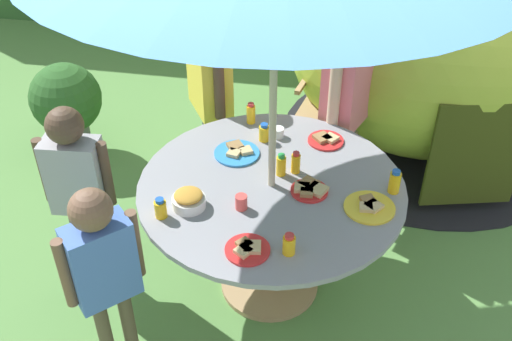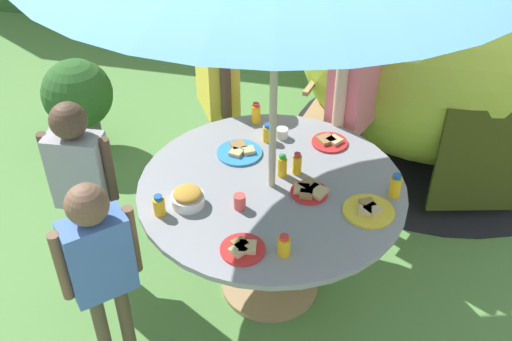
{
  "view_description": "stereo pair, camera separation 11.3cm",
  "coord_description": "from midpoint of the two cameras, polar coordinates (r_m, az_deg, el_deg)",
  "views": [
    {
      "loc": [
        0.35,
        -2.35,
        2.63
      ],
      "look_at": [
        -0.07,
        -0.04,
        0.86
      ],
      "focal_mm": 41.81,
      "sensor_mm": 36.0,
      "label": 1
    },
    {
      "loc": [
        0.46,
        -2.33,
        2.63
      ],
      "look_at": [
        -0.07,
        -0.04,
        0.86
      ],
      "focal_mm": 41.81,
      "sensor_mm": 36.0,
      "label": 2
    }
  ],
  "objects": [
    {
      "name": "plate_far_right",
      "position": [
        2.67,
        -0.06,
        -7.5
      ],
      "size": [
        0.21,
        0.21,
        0.03
      ],
      "color": "red",
      "rests_on": "garden_table"
    },
    {
      "name": "plate_center_front",
      "position": [
        3.25,
        -0.56,
        1.81
      ],
      "size": [
        0.25,
        0.25,
        0.03
      ],
      "color": "#338CD8",
      "rests_on": "garden_table"
    },
    {
      "name": "plate_mid_left",
      "position": [
        2.99,
        6.21,
        -1.96
      ],
      "size": [
        0.19,
        0.19,
        0.03
      ],
      "color": "red",
      "rests_on": "garden_table"
    },
    {
      "name": "plate_far_left",
      "position": [
        3.36,
        8.02,
        2.75
      ],
      "size": [
        0.2,
        0.2,
        0.03
      ],
      "color": "red",
      "rests_on": "garden_table"
    },
    {
      "name": "plate_center_back",
      "position": [
        2.92,
        11.82,
        -3.76
      ],
      "size": [
        0.25,
        0.25,
        0.03
      ],
      "color": "yellow",
      "rests_on": "garden_table"
    },
    {
      "name": "cup_far",
      "position": [
        2.87,
        -0.43,
        -3.02
      ],
      "size": [
        0.06,
        0.06,
        0.07
      ],
      "primitive_type": "cylinder",
      "color": "#E04C47",
      "rests_on": "garden_table"
    },
    {
      "name": "child_in_pink_shirt",
      "position": [
        3.62,
        10.5,
        8.17
      ],
      "size": [
        0.33,
        0.45,
        1.44
      ],
      "rotation": [
        0.0,
        0.0,
        -1.95
      ],
      "color": "#3F3F47",
      "rests_on": "ground_plane"
    },
    {
      "name": "juice_bottle_spot_a",
      "position": [
        3.02,
        14.25,
        -1.47
      ],
      "size": [
        0.06,
        0.06,
        0.13
      ],
      "color": "yellow",
      "rests_on": "garden_table"
    },
    {
      "name": "child_in_yellow_shirt",
      "position": [
        3.78,
        -2.9,
        9.36
      ],
      "size": [
        0.35,
        0.41,
        1.37
      ],
      "rotation": [
        0.0,
        0.0,
        -1.02
      ],
      "color": "#3F3F47",
      "rests_on": "ground_plane"
    },
    {
      "name": "dome_tent",
      "position": [
        4.49,
        19.2,
        11.44
      ],
      "size": [
        2.68,
        2.68,
        1.68
      ],
      "rotation": [
        0.0,
        0.0,
        0.25
      ],
      "color": "#B2C63F",
      "rests_on": "ground_plane"
    },
    {
      "name": "cup_near",
      "position": [
        3.37,
        3.47,
        3.59
      ],
      "size": [
        0.07,
        0.07,
        0.06
      ],
      "primitive_type": "cylinder",
      "color": "white",
      "rests_on": "garden_table"
    },
    {
      "name": "juice_bottle_near_right",
      "position": [
        3.33,
        2.12,
        3.59
      ],
      "size": [
        0.06,
        0.06,
        0.11
      ],
      "color": "yellow",
      "rests_on": "garden_table"
    },
    {
      "name": "child_in_blue_shirt",
      "position": [
        2.78,
        -13.69,
        -8.03
      ],
      "size": [
        0.32,
        0.31,
        1.11
      ],
      "rotation": [
        0.0,
        0.0,
        0.77
      ],
      "color": "brown",
      "rests_on": "ground_plane"
    },
    {
      "name": "child_in_grey_shirt",
      "position": [
        3.28,
        -15.59,
        -0.02
      ],
      "size": [
        0.39,
        0.19,
        1.13
      ],
      "rotation": [
        0.0,
        0.0,
        0.08
      ],
      "color": "#3F3F47",
      "rests_on": "ground_plane"
    },
    {
      "name": "potted_plant",
      "position": [
        4.57,
        -15.97,
        6.7
      ],
      "size": [
        0.51,
        0.51,
        0.72
      ],
      "color": "#595960",
      "rests_on": "ground_plane"
    },
    {
      "name": "garden_table",
      "position": [
        3.14,
        2.49,
        -3.9
      ],
      "size": [
        1.37,
        1.37,
        0.74
      ],
      "color": "tan",
      "rests_on": "ground_plane"
    },
    {
      "name": "snack_bowl",
      "position": [
        2.9,
        -5.45,
        -2.61
      ],
      "size": [
        0.16,
        0.16,
        0.09
      ],
      "color": "white",
      "rests_on": "garden_table"
    },
    {
      "name": "juice_bottle_back_edge",
      "position": [
        2.63,
        3.94,
        -7.19
      ],
      "size": [
        0.06,
        0.06,
        0.11
      ],
      "color": "yellow",
      "rests_on": "garden_table"
    },
    {
      "name": "wooden_chair",
      "position": [
        4.26,
        9.5,
        6.97
      ],
      "size": [
        0.53,
        0.55,
        0.93
      ],
      "rotation": [
        0.0,
        0.0,
        -0.19
      ],
      "color": "tan",
      "rests_on": "ground_plane"
    },
    {
      "name": "ground_plane",
      "position": [
        3.55,
        2.24,
        -10.97
      ],
      "size": [
        10.0,
        10.0,
        0.02
      ],
      "primitive_type": "cube",
      "color": "#548442"
    },
    {
      "name": "juice_bottle_spot_b",
      "position": [
        3.48,
        0.94,
        5.46
      ],
      "size": [
        0.05,
        0.05,
        0.13
      ],
      "color": "yellow",
      "rests_on": "garden_table"
    },
    {
      "name": "juice_bottle_front_edge",
      "position": [
        2.86,
        -8.14,
        -3.34
      ],
      "size": [
        0.06,
        0.06,
        0.11
      ],
      "color": "yellow",
      "rests_on": "garden_table"
    },
    {
      "name": "juice_bottle_mid_right",
      "position": [
        3.09,
        5.0,
        0.61
      ],
      "size": [
        0.05,
        0.05,
        0.12
      ],
      "color": "yellow",
      "rests_on": "garden_table"
    },
    {
      "name": "juice_bottle_near_left",
      "position": [
        3.07,
        3.58,
        0.43
      ],
      "size": [
        0.05,
        0.05,
        0.13
      ],
      "color": "yellow",
      "rests_on": "garden_table"
    }
  ]
}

